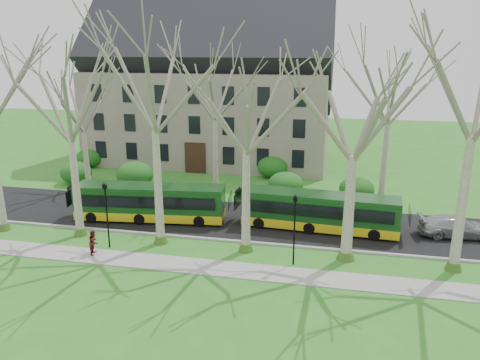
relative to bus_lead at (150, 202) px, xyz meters
name	(u,v)px	position (x,y,z in m)	size (l,w,h in m)	color
ground	(202,249)	(5.24, -4.19, -1.44)	(120.00, 120.00, 0.00)	#2C7722
sidewalk	(190,265)	(5.24, -6.69, -1.41)	(70.00, 2.00, 0.06)	gray
road	(223,219)	(5.24, 1.31, -1.41)	(80.00, 8.00, 0.06)	black
curb	(208,239)	(5.24, -2.69, -1.37)	(80.00, 0.25, 0.14)	#A5A39E
building	(210,89)	(-0.76, 19.81, 6.63)	(26.50, 12.20, 16.00)	gray
tree_row_verge	(201,142)	(5.24, -3.89, 5.56)	(49.00, 7.00, 14.00)	gray
tree_row_far	(222,128)	(3.91, 6.81, 4.56)	(33.00, 7.00, 12.00)	gray
lamp_row	(197,217)	(5.24, -5.19, 1.13)	(36.22, 0.22, 4.30)	black
hedges	(197,174)	(0.58, 9.81, -0.44)	(30.60, 8.60, 2.00)	#1C5017
bus_lead	(150,202)	(0.00, 0.00, 0.00)	(11.05, 2.30, 2.76)	#113E15
bus_follow	(319,211)	(12.46, 0.70, -0.02)	(10.90, 2.27, 2.72)	#113E15
sedan	(456,226)	(21.70, 1.33, -0.67)	(2.00, 4.91, 1.43)	#A4A5A9
pedestrian_b	(94,242)	(-1.15, -6.40, -0.61)	(0.75, 0.59, 1.55)	#551318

